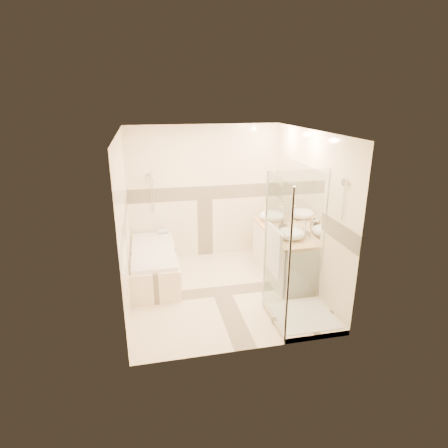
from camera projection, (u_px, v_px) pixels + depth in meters
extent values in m
cube|color=#F7E4C5|center=(221.00, 291.00, 6.01)|extent=(2.80, 3.00, 0.01)
cube|color=white|center=(221.00, 131.00, 5.19)|extent=(2.80, 3.00, 0.01)
cube|color=#FDE9CA|center=(205.00, 193.00, 6.99)|extent=(2.80, 0.01, 2.50)
cube|color=#FDE9CA|center=(248.00, 257.00, 4.21)|extent=(2.80, 0.01, 2.50)
cube|color=#FDE9CA|center=(124.00, 224.00, 5.32)|extent=(0.01, 3.00, 2.50)
cube|color=#FDE9CA|center=(308.00, 211.00, 5.88)|extent=(0.01, 3.00, 2.50)
cube|color=white|center=(301.00, 194.00, 6.09)|extent=(0.01, 1.60, 1.00)
cylinder|color=silver|center=(151.00, 191.00, 6.73)|extent=(0.02, 0.02, 0.70)
cube|color=#FDE9CA|center=(154.00, 266.00, 6.32)|extent=(0.75, 1.70, 0.50)
cube|color=white|center=(153.00, 250.00, 6.23)|extent=(0.69, 1.60, 0.06)
ellipsoid|color=white|center=(153.00, 253.00, 6.24)|extent=(0.56, 1.40, 0.16)
cube|color=white|center=(282.00, 255.00, 6.38)|extent=(0.55, 1.60, 0.80)
cylinder|color=silver|center=(274.00, 258.00, 5.90)|extent=(0.01, 0.24, 0.01)
cylinder|color=silver|center=(259.00, 240.00, 6.64)|extent=(0.01, 0.24, 0.01)
cube|color=#F0BF7F|center=(283.00, 232.00, 6.24)|extent=(0.57, 1.62, 0.05)
cube|color=#FDE9CA|center=(303.00, 318.00, 5.21)|extent=(0.90, 0.90, 0.08)
cube|color=white|center=(303.00, 315.00, 5.20)|extent=(0.80, 0.80, 0.01)
cube|color=white|center=(276.00, 255.00, 4.80)|extent=(0.01, 0.90, 2.00)
cube|color=white|center=(295.00, 240.00, 5.29)|extent=(0.90, 0.01, 2.00)
cylinder|color=silver|center=(289.00, 270.00, 4.38)|extent=(0.03, 0.03, 2.00)
cylinder|color=silver|center=(265.00, 242.00, 5.21)|extent=(0.03, 0.03, 2.00)
cylinder|color=silver|center=(324.00, 237.00, 5.39)|extent=(0.03, 0.03, 2.00)
cylinder|color=silver|center=(344.00, 182.00, 4.67)|extent=(0.03, 0.10, 0.10)
cylinder|color=silver|center=(275.00, 229.00, 4.67)|extent=(0.02, 0.60, 0.02)
cube|color=silver|center=(274.00, 251.00, 4.77)|extent=(0.04, 0.48, 0.62)
ellipsoid|color=white|center=(272.00, 216.00, 6.69)|extent=(0.45, 0.45, 0.18)
ellipsoid|color=white|center=(291.00, 233.00, 5.84)|extent=(0.43, 0.43, 0.17)
cylinder|color=silver|center=(284.00, 213.00, 6.72)|extent=(0.03, 0.03, 0.26)
cylinder|color=silver|center=(282.00, 207.00, 6.68)|extent=(0.09, 0.02, 0.02)
cylinder|color=silver|center=(305.00, 229.00, 5.87)|extent=(0.03, 0.03, 0.29)
cylinder|color=silver|center=(303.00, 222.00, 5.82)|extent=(0.10, 0.02, 0.02)
imported|color=black|center=(286.00, 228.00, 6.05)|extent=(0.10, 0.10, 0.18)
imported|color=black|center=(282.00, 225.00, 6.21)|extent=(0.14, 0.14, 0.17)
cube|color=silver|center=(270.00, 217.00, 6.79)|extent=(0.17, 0.25, 0.07)
cylinder|color=silver|center=(163.00, 231.00, 6.90)|extent=(0.20, 0.09, 0.09)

